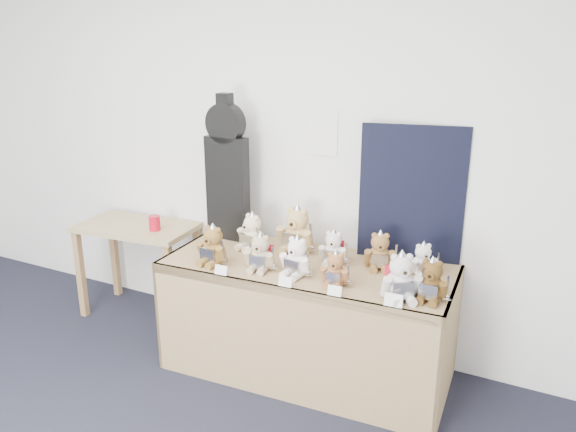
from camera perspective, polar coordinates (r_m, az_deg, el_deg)
The scene contains 21 objects.
room_shell at distance 3.70m, azimuth 3.50°, elevation 8.44°, with size 6.00×6.00×6.00m.
display_table at distance 3.49m, azimuth 1.51°, elevation -7.79°, with size 1.83×0.85×0.75m.
side_table at distance 4.44m, azimuth -15.04°, elevation -2.40°, with size 0.93×0.57×0.74m.
guitar_case at distance 3.82m, azimuth -6.21°, elevation 4.68°, with size 0.30×0.09×1.00m.
navy_board at distance 3.51m, azimuth 12.44°, elevation 2.16°, with size 0.64×0.02×0.85m, color black.
red_cup at distance 4.23m, azimuth -13.40°, elevation -0.71°, with size 0.08×0.08×0.11m, color red.
teddy_front_far_left at distance 3.49m, azimuth -7.64°, elevation -3.12°, with size 0.23×0.19×0.28m.
teddy_front_left at distance 3.38m, azimuth -2.82°, elevation -3.87°, with size 0.21×0.18×0.26m.
teddy_front_centre at distance 3.30m, azimuth 0.89°, elevation -4.30°, with size 0.22×0.19×0.27m.
teddy_front_right at distance 3.18m, azimuth 4.82°, elevation -5.53°, with size 0.19×0.16×0.23m.
teddy_front_far_right at distance 3.06m, azimuth 11.40°, elevation -6.27°, with size 0.24×0.24×0.29m.
teddy_front_end at distance 3.09m, azimuth 14.31°, elevation -6.51°, with size 0.21×0.17×0.26m.
teddy_back_left at distance 3.70m, azimuth -3.70°, elevation -1.77°, with size 0.22×0.21×0.28m.
teddy_back_centre_left at distance 3.65m, azimuth 0.90°, elevation -1.59°, with size 0.28×0.23×0.34m.
teddy_back_centre_right at distance 3.48m, azimuth 4.63°, elevation -3.35°, with size 0.20×0.17×0.24m.
teddy_back_right at distance 3.44m, azimuth 9.31°, elevation -3.66°, with size 0.22×0.20×0.26m.
teddy_back_end at distance 3.40m, azimuth 13.54°, elevation -4.44°, with size 0.18×0.18×0.22m.
entry_card_a at distance 3.35m, azimuth -6.83°, elevation -5.47°, with size 0.08×0.00×0.06m, color white.
entry_card_b at distance 3.17m, azimuth -0.29°, elevation -6.69°, with size 0.08×0.00×0.06m, color white.
entry_card_c at distance 3.08m, azimuth 4.76°, elevation -7.58°, with size 0.08×0.00×0.06m, color white.
entry_card_d at distance 3.00m, azimuth 10.66°, elevation -8.41°, with size 0.10×0.00×0.07m, color white.
Camera 1 is at (2.01, -0.86, 2.08)m, focal length 35.00 mm.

